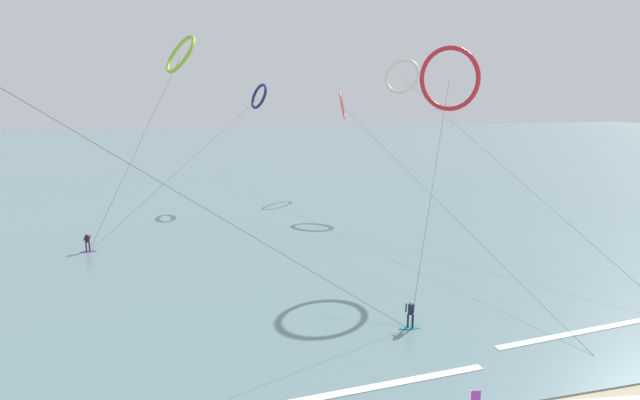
# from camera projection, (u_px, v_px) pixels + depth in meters

# --- Properties ---
(sea_water) EXTENTS (400.00, 200.00, 0.08)m
(sea_water) POSITION_uv_depth(u_px,v_px,m) (223.00, 156.00, 117.03)
(sea_water) COLOR slate
(sea_water) RESTS_ON ground
(surfer_violet) EXTENTS (1.40, 0.62, 1.70)m
(surfer_violet) POSITION_uv_depth(u_px,v_px,m) (88.00, 244.00, 45.95)
(surfer_violet) COLOR purple
(surfer_violet) RESTS_ON ground
(surfer_teal) EXTENTS (1.40, 0.69, 1.70)m
(surfer_teal) POSITION_uv_depth(u_px,v_px,m) (410.00, 316.00, 30.91)
(surfer_teal) COLOR teal
(surfer_teal) RESTS_ON ground
(kite_lime) EXTENTS (10.92, 11.44, 19.59)m
(kite_lime) POSITION_uv_depth(u_px,v_px,m) (180.00, 54.00, 53.11)
(kite_lime) COLOR #8CC62D
(kite_lime) RESTS_ON ground
(kite_ivory) EXTENTS (4.70, 42.04, 18.02)m
(kite_ivory) POSITION_uv_depth(u_px,v_px,m) (402.00, 76.00, 65.32)
(kite_ivory) COLOR silver
(kite_ivory) RESTS_ON ground
(kite_coral) EXTENTS (2.54, 52.60, 13.99)m
(kite_coral) POSITION_uv_depth(u_px,v_px,m) (343.00, 106.00, 73.23)
(kite_coral) COLOR #EA7260
(kite_coral) RESTS_ON ground
(kite_crimson) EXTENTS (10.76, 15.36, 17.48)m
(kite_crimson) POSITION_uv_depth(u_px,v_px,m) (449.00, 79.00, 42.67)
(kite_crimson) COLOR red
(kite_crimson) RESTS_ON ground
(kite_navy) EXTENTS (19.64, 22.53, 15.04)m
(kite_navy) POSITION_uv_depth(u_px,v_px,m) (259.00, 96.00, 67.51)
(kite_navy) COLOR navy
(kite_navy) RESTS_ON ground
(wave_crest_mid) EXTENTS (15.31, 1.52, 0.12)m
(wave_crest_mid) POSITION_uv_depth(u_px,v_px,m) (339.00, 394.00, 24.23)
(wave_crest_mid) COLOR white
(wave_crest_mid) RESTS_ON ground
(wave_crest_far) EXTENTS (14.31, 1.79, 0.12)m
(wave_crest_far) POSITION_uv_depth(u_px,v_px,m) (597.00, 329.00, 30.92)
(wave_crest_far) COLOR white
(wave_crest_far) RESTS_ON ground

